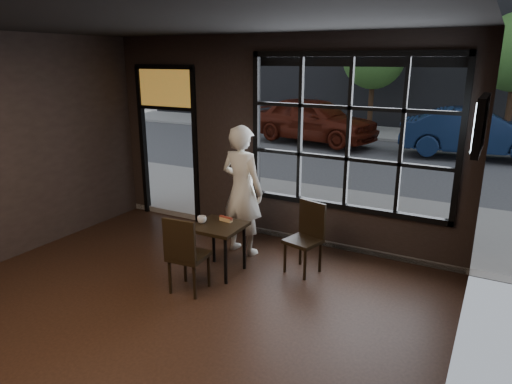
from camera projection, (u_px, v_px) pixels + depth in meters
The scene contains 16 objects.
floor at pixel (118, 349), 4.65m from camera, with size 6.00×7.00×0.02m, color black.
ceiling at pixel (85, 11), 3.74m from camera, with size 6.00×7.00×0.02m, color black.
wall_right at pixel (454, 267), 2.81m from camera, with size 0.04×7.00×3.20m, color black.
window_frame at pixel (348, 134), 6.53m from camera, with size 3.06×0.12×2.28m, color black.
stained_transom at pixel (166, 88), 7.90m from camera, with size 1.20×0.06×0.70m, color orange.
street_asphalt at pixel (441, 113), 24.85m from camera, with size 60.00×41.00×0.04m, color #545456.
cafe_table at pixel (219, 249), 6.20m from camera, with size 0.64×0.64×0.70m, color black.
chair_near at pixel (189, 253), 5.68m from camera, with size 0.44×0.44×1.01m, color black.
chair_window at pixel (303, 239), 6.17m from camera, with size 0.42×0.42×0.98m, color black.
man at pixel (242, 190), 6.71m from camera, with size 0.71×0.46×1.94m, color silver.
hotdog at pixel (226, 219), 6.24m from camera, with size 0.20×0.08×0.06m, color tan, non-canonical shape.
cup at pixel (202, 220), 6.16m from camera, with size 0.12×0.12×0.10m, color silver.
tv at pixel (481, 124), 4.91m from camera, with size 0.12×1.04×0.61m, color black.
navy_car at pixel (475, 132), 13.19m from camera, with size 1.45×4.15×1.37m, color #0E1E3D.
maroon_car at pixel (313, 119), 15.48m from camera, with size 1.78×4.43×1.51m, color #4E160B.
tree_left at pixel (374, 58), 17.52m from camera, with size 2.37×2.37×4.05m.
Camera 1 is at (3.16, -2.84, 2.83)m, focal length 32.00 mm.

